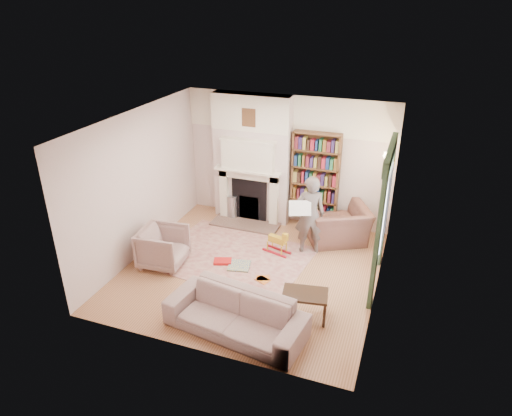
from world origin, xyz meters
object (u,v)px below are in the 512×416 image
at_px(paraffin_heater, 232,207).
at_px(armchair_reading, 337,224).
at_px(coffee_table, 305,305).
at_px(man_reading, 310,215).
at_px(rocking_horse, 277,242).
at_px(sofa, 235,314).
at_px(bookcase, 315,176).
at_px(armchair_left, 163,247).

bearing_deg(paraffin_heater, armchair_reading, -5.98).
relative_size(coffee_table, paraffin_heater, 1.27).
height_order(man_reading, rocking_horse, man_reading).
distance_m(sofa, rocking_horse, 2.42).
distance_m(bookcase, man_reading, 1.19).
bearing_deg(man_reading, coffee_table, 81.62).
bearing_deg(armchair_left, sofa, -128.36).
height_order(armchair_reading, coffee_table, armchair_reading).
height_order(bookcase, armchair_left, bookcase).
bearing_deg(armchair_left, paraffin_heater, -16.52).
height_order(bookcase, man_reading, bookcase).
height_order(armchair_left, sofa, armchair_left).
xyz_separation_m(man_reading, paraffin_heater, (-1.99, 0.86, -0.52)).
xyz_separation_m(sofa, paraffin_heater, (-1.54, 3.55, -0.04)).
bearing_deg(bookcase, rocking_horse, -105.58).
xyz_separation_m(man_reading, coffee_table, (0.44, -2.00, -0.57)).
height_order(man_reading, coffee_table, man_reading).
bearing_deg(rocking_horse, sofa, -71.29).
distance_m(armchair_reading, rocking_horse, 1.35).
relative_size(armchair_left, coffee_table, 1.17).
height_order(armchair_reading, paraffin_heater, armchair_reading).
xyz_separation_m(coffee_table, rocking_horse, (-1.00, 1.73, 0.02)).
bearing_deg(armchair_reading, paraffin_heater, -33.68).
bearing_deg(armchair_left, bookcase, -47.21).
relative_size(armchair_reading, rocking_horse, 2.14).
height_order(armchair_left, coffee_table, armchair_left).
xyz_separation_m(armchair_reading, armchair_left, (-2.89, -2.00, -0.01)).
relative_size(armchair_left, rocking_horse, 1.48).
xyz_separation_m(bookcase, paraffin_heater, (-1.81, -0.26, -0.90)).
relative_size(bookcase, man_reading, 1.16).
relative_size(bookcase, armchair_left, 2.27).
relative_size(armchair_reading, armchair_left, 1.45).
distance_m(bookcase, paraffin_heater, 2.04).
distance_m(coffee_table, rocking_horse, 2.00).
bearing_deg(man_reading, bookcase, -101.70).
height_order(armchair_left, paraffin_heater, armchair_left).
distance_m(bookcase, sofa, 3.91).
bearing_deg(bookcase, coffee_table, -78.84).
xyz_separation_m(bookcase, man_reading, (0.18, -1.12, -0.38)).
distance_m(armchair_reading, man_reading, 0.86).
distance_m(armchair_reading, coffee_table, 2.61).
bearing_deg(armchair_reading, bookcase, -67.12).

